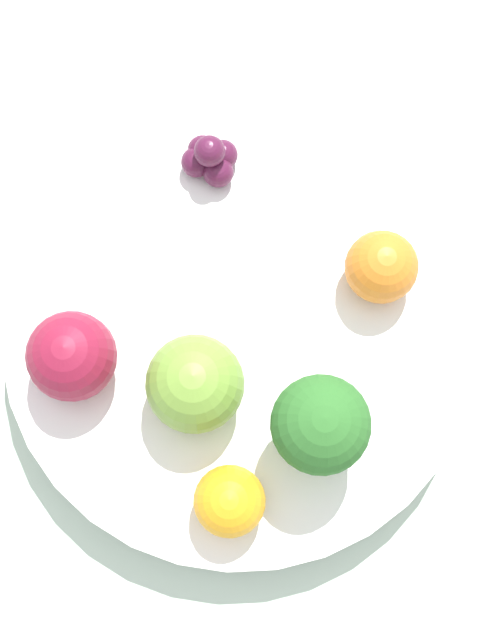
# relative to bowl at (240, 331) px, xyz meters

# --- Properties ---
(ground_plane) EXTENTS (6.00, 6.00, 0.00)m
(ground_plane) POSITION_rel_bowl_xyz_m (0.00, 0.00, -0.04)
(ground_plane) COLOR gray
(table_surface) EXTENTS (1.20, 1.20, 0.02)m
(table_surface) POSITION_rel_bowl_xyz_m (0.00, 0.00, -0.03)
(table_surface) COLOR #B2C6B2
(table_surface) RESTS_ON ground_plane
(bowl) EXTENTS (0.25, 0.25, 0.03)m
(bowl) POSITION_rel_bowl_xyz_m (0.00, 0.00, 0.00)
(bowl) COLOR white
(bowl) RESTS_ON table_surface
(broccoli) EXTENTS (0.05, 0.05, 0.06)m
(broccoli) POSITION_rel_bowl_xyz_m (0.07, 0.02, 0.05)
(broccoli) COLOR #8CB76B
(broccoli) RESTS_ON bowl
(apple_red) EXTENTS (0.05, 0.05, 0.05)m
(apple_red) POSITION_rel_bowl_xyz_m (0.03, -0.03, 0.04)
(apple_red) COLOR olive
(apple_red) RESTS_ON bowl
(apple_green) EXTENTS (0.05, 0.05, 0.05)m
(apple_green) POSITION_rel_bowl_xyz_m (-0.01, -0.09, 0.04)
(apple_green) COLOR maroon
(apple_green) RESTS_ON bowl
(orange_front) EXTENTS (0.04, 0.04, 0.04)m
(orange_front) POSITION_rel_bowl_xyz_m (0.00, 0.08, 0.03)
(orange_front) COLOR orange
(orange_front) RESTS_ON bowl
(orange_back) EXTENTS (0.04, 0.04, 0.04)m
(orange_back) POSITION_rel_bowl_xyz_m (0.09, -0.04, 0.03)
(orange_back) COLOR orange
(orange_back) RESTS_ON bowl
(grape_cluster) EXTENTS (0.03, 0.03, 0.03)m
(grape_cluster) POSITION_rel_bowl_xyz_m (-0.09, 0.01, 0.03)
(grape_cluster) COLOR #511938
(grape_cluster) RESTS_ON bowl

